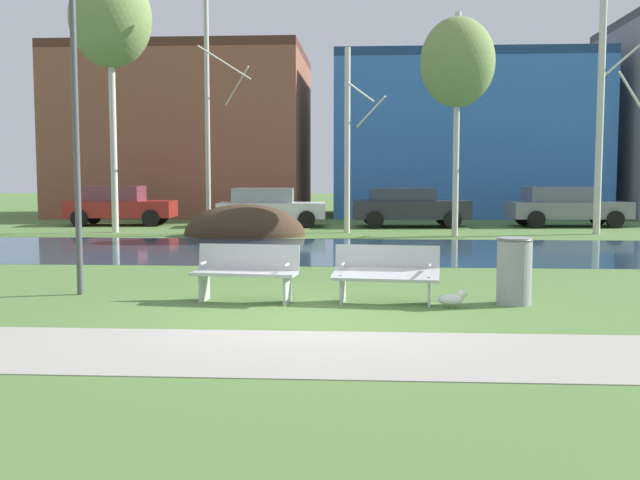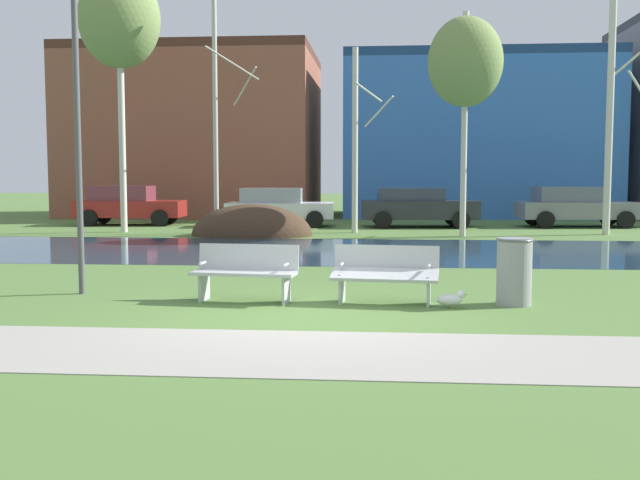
{
  "view_description": "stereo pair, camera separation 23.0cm",
  "coord_description": "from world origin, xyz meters",
  "px_view_note": "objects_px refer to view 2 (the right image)",
  "views": [
    {
      "loc": [
        0.79,
        -9.94,
        1.93
      ],
      "look_at": [
        0.04,
        1.87,
        0.9
      ],
      "focal_mm": 41.68,
      "sensor_mm": 36.0,
      "label": 1
    },
    {
      "loc": [
        1.02,
        -9.92,
        1.93
      ],
      "look_at": [
        0.04,
        1.87,
        0.9
      ],
      "focal_mm": 41.68,
      "sensor_mm": 36.0,
      "label": 2
    }
  ],
  "objects_px": {
    "streetlamp": "(75,46)",
    "parked_van_nearest_red": "(128,204)",
    "parked_wagon_fourth_grey": "(575,206)",
    "parked_sedan_second_white": "(278,206)",
    "bench_right": "(385,272)",
    "trash_bin": "(514,270)",
    "seagull": "(451,299)",
    "parked_hatch_third_dark": "(417,206)",
    "bench_left": "(245,271)"
  },
  "relations": [
    {
      "from": "streetlamp",
      "to": "parked_van_nearest_red",
      "type": "relative_size",
      "value": 1.45
    },
    {
      "from": "bench_right",
      "to": "trash_bin",
      "type": "xyz_separation_m",
      "value": [
        1.92,
        0.02,
        0.05
      ]
    },
    {
      "from": "trash_bin",
      "to": "parked_hatch_third_dark",
      "type": "relative_size",
      "value": 0.23
    },
    {
      "from": "parked_van_nearest_red",
      "to": "parked_hatch_third_dark",
      "type": "distance_m",
      "value": 11.25
    },
    {
      "from": "seagull",
      "to": "parked_wagon_fourth_grey",
      "type": "relative_size",
      "value": 0.1
    },
    {
      "from": "parked_hatch_third_dark",
      "to": "parked_wagon_fourth_grey",
      "type": "bearing_deg",
      "value": 5.45
    },
    {
      "from": "parked_sedan_second_white",
      "to": "trash_bin",
      "type": "bearing_deg",
      "value": -70.6
    },
    {
      "from": "parked_van_nearest_red",
      "to": "parked_wagon_fourth_grey",
      "type": "distance_m",
      "value": 17.19
    },
    {
      "from": "bench_right",
      "to": "parked_wagon_fourth_grey",
      "type": "height_order",
      "value": "parked_wagon_fourth_grey"
    },
    {
      "from": "bench_right",
      "to": "parked_hatch_third_dark",
      "type": "xyz_separation_m",
      "value": [
        1.26,
        16.88,
        0.31
      ]
    },
    {
      "from": "trash_bin",
      "to": "streetlamp",
      "type": "distance_m",
      "value": 7.71
    },
    {
      "from": "bench_left",
      "to": "seagull",
      "type": "bearing_deg",
      "value": -5.97
    },
    {
      "from": "parked_hatch_third_dark",
      "to": "parked_wagon_fourth_grey",
      "type": "height_order",
      "value": "parked_wagon_fourth_grey"
    },
    {
      "from": "bench_right",
      "to": "seagull",
      "type": "distance_m",
      "value": 1.07
    },
    {
      "from": "trash_bin",
      "to": "parked_sedan_second_white",
      "type": "height_order",
      "value": "parked_sedan_second_white"
    },
    {
      "from": "parked_van_nearest_red",
      "to": "bench_right",
      "type": "bearing_deg",
      "value": -59.9
    },
    {
      "from": "trash_bin",
      "to": "parked_sedan_second_white",
      "type": "xyz_separation_m",
      "value": [
        -5.92,
        16.82,
        0.25
      ]
    },
    {
      "from": "parked_sedan_second_white",
      "to": "bench_right",
      "type": "bearing_deg",
      "value": -76.63
    },
    {
      "from": "bench_right",
      "to": "bench_left",
      "type": "bearing_deg",
      "value": 180.0
    },
    {
      "from": "bench_right",
      "to": "parked_wagon_fourth_grey",
      "type": "xyz_separation_m",
      "value": [
        7.21,
        17.45,
        0.32
      ]
    },
    {
      "from": "bench_left",
      "to": "parked_hatch_third_dark",
      "type": "bearing_deg",
      "value": 78.59
    },
    {
      "from": "parked_wagon_fourth_grey",
      "to": "parked_sedan_second_white",
      "type": "bearing_deg",
      "value": -176.94
    },
    {
      "from": "seagull",
      "to": "parked_sedan_second_white",
      "type": "distance_m",
      "value": 17.89
    },
    {
      "from": "parked_sedan_second_white",
      "to": "parked_hatch_third_dark",
      "type": "distance_m",
      "value": 5.27
    },
    {
      "from": "parked_sedan_second_white",
      "to": "parked_wagon_fourth_grey",
      "type": "height_order",
      "value": "parked_wagon_fourth_grey"
    },
    {
      "from": "bench_left",
      "to": "trash_bin",
      "type": "bearing_deg",
      "value": 0.33
    },
    {
      "from": "parked_van_nearest_red",
      "to": "parked_sedan_second_white",
      "type": "xyz_separation_m",
      "value": [
        5.98,
        -0.37,
        -0.03
      ]
    },
    {
      "from": "parked_hatch_third_dark",
      "to": "bench_right",
      "type": "bearing_deg",
      "value": -94.28
    },
    {
      "from": "streetlamp",
      "to": "parked_van_nearest_red",
      "type": "xyz_separation_m",
      "value": [
        -5.03,
        16.7,
        -3.2
      ]
    },
    {
      "from": "bench_right",
      "to": "parked_sedan_second_white",
      "type": "xyz_separation_m",
      "value": [
        -4.01,
        16.85,
        0.3
      ]
    },
    {
      "from": "bench_right",
      "to": "parked_sedan_second_white",
      "type": "bearing_deg",
      "value": 103.37
    },
    {
      "from": "trash_bin",
      "to": "parked_hatch_third_dark",
      "type": "xyz_separation_m",
      "value": [
        -0.66,
        16.85,
        0.26
      ]
    },
    {
      "from": "bench_right",
      "to": "trash_bin",
      "type": "height_order",
      "value": "trash_bin"
    },
    {
      "from": "parked_sedan_second_white",
      "to": "seagull",
      "type": "bearing_deg",
      "value": -73.86
    },
    {
      "from": "streetlamp",
      "to": "parked_hatch_third_dark",
      "type": "distance_m",
      "value": 17.8
    },
    {
      "from": "seagull",
      "to": "parked_van_nearest_red",
      "type": "distance_m",
      "value": 20.69
    },
    {
      "from": "bench_left",
      "to": "parked_van_nearest_red",
      "type": "height_order",
      "value": "parked_van_nearest_red"
    },
    {
      "from": "streetlamp",
      "to": "parked_hatch_third_dark",
      "type": "xyz_separation_m",
      "value": [
        6.22,
        16.36,
        -3.21
      ]
    },
    {
      "from": "bench_right",
      "to": "trash_bin",
      "type": "relative_size",
      "value": 1.64
    },
    {
      "from": "bench_right",
      "to": "streetlamp",
      "type": "height_order",
      "value": "streetlamp"
    },
    {
      "from": "bench_left",
      "to": "streetlamp",
      "type": "distance_m",
      "value": 4.54
    },
    {
      "from": "trash_bin",
      "to": "parked_van_nearest_red",
      "type": "distance_m",
      "value": 20.92
    },
    {
      "from": "seagull",
      "to": "streetlamp",
      "type": "xyz_separation_m",
      "value": [
        -5.91,
        0.84,
        3.86
      ]
    },
    {
      "from": "parked_sedan_second_white",
      "to": "parked_wagon_fourth_grey",
      "type": "bearing_deg",
      "value": 3.06
    },
    {
      "from": "bench_right",
      "to": "parked_sedan_second_white",
      "type": "distance_m",
      "value": 17.32
    },
    {
      "from": "trash_bin",
      "to": "parked_hatch_third_dark",
      "type": "distance_m",
      "value": 16.87
    },
    {
      "from": "trash_bin",
      "to": "streetlamp",
      "type": "relative_size",
      "value": 0.17
    },
    {
      "from": "bench_right",
      "to": "seagull",
      "type": "bearing_deg",
      "value": -18.64
    },
    {
      "from": "parked_van_nearest_red",
      "to": "parked_wagon_fourth_grey",
      "type": "height_order",
      "value": "parked_van_nearest_red"
    },
    {
      "from": "trash_bin",
      "to": "parked_van_nearest_red",
      "type": "bearing_deg",
      "value": 124.68
    }
  ]
}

